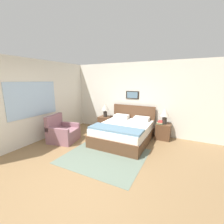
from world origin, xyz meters
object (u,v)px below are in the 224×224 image
Objects in this scene: table_lamp_by_door at (165,114)px; nightstand_near_window at (105,123)px; table_lamp_near_window at (105,108)px; armchair at (62,133)px; bed at (124,132)px; nightstand_by_door at (163,131)px.

nightstand_near_window is at bearing 179.65° from table_lamp_by_door.
table_lamp_near_window is at bearing -36.15° from nightstand_near_window.
armchair is 3.41m from table_lamp_by_door.
bed is 3.68× the size of nightstand_by_door.
table_lamp_by_door is (1.15, 0.73, 0.57)m from bed.
nightstand_by_door is 0.61m from table_lamp_by_door.
table_lamp_by_door is at bearing 0.00° from table_lamp_near_window.
table_lamp_near_window reaches higher than armchair.
table_lamp_by_door is (2.27, -0.01, 0.61)m from nightstand_near_window.
table_lamp_by_door reaches higher than nightstand_near_window.
table_lamp_by_door is (2.92, 1.67, 0.60)m from armchair.
nightstand_near_window is 2.26m from nightstand_by_door.
table_lamp_near_window is (0.02, -0.01, 0.61)m from nightstand_near_window.
bed is 1.48m from table_lamp_by_door.
nightstand_by_door is 2.32m from table_lamp_near_window.
table_lamp_near_window reaches higher than bed.
table_lamp_near_window reaches higher than nightstand_near_window.
table_lamp_near_window is (0.66, 1.67, 0.60)m from armchair.
nightstand_near_window is 1.00× the size of table_lamp_by_door.
table_lamp_by_door reaches higher than armchair.
armchair reaches higher than nightstand_by_door.
armchair is at bearing -149.93° from nightstand_by_door.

